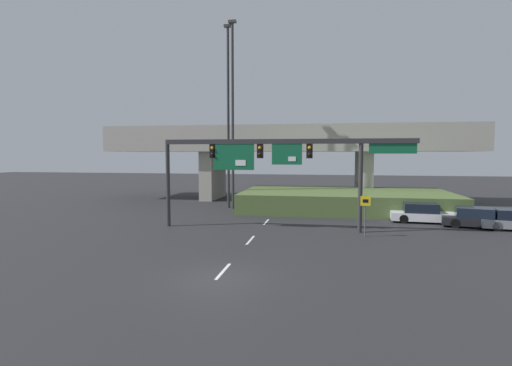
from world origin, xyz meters
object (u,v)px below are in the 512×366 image
Objects in this scene: signal_gantry at (275,156)px; parked_sedan_near_right at (422,213)px; highway_light_pole_near at (233,112)px; speed_limit_sign at (365,210)px; parked_sedan_mid_right at (476,218)px; highway_light_pole_far at (228,113)px.

parked_sedan_near_right is (10.42, 4.73, -4.27)m from signal_gantry.
highway_light_pole_near reaches higher than signal_gantry.
signal_gantry is at bearing -151.01° from parked_sedan_near_right.
parked_sedan_mid_right is (7.82, 4.48, -1.03)m from speed_limit_sign.
highway_light_pole_far is at bearing 141.91° from highway_light_pole_near.
highway_light_pole_far is 3.58× the size of parked_sedan_mid_right.
signal_gantry is 0.98× the size of highway_light_pole_near.
signal_gantry is 3.55× the size of parked_sedan_near_right.
speed_limit_sign is at bearing -12.85° from signal_gantry.
highway_light_pole_near reaches higher than speed_limit_sign.
parked_sedan_near_right is at bearing -18.13° from highway_light_pole_far.
highway_light_pole_near is at bearing 167.22° from parked_sedan_near_right.
speed_limit_sign is 7.70m from parked_sedan_near_right.
parked_sedan_mid_right is at bearing 13.15° from signal_gantry.
highway_light_pole_far reaches higher than parked_sedan_mid_right.
highway_light_pole_far is at bearing 166.43° from parked_sedan_near_right.
highway_light_pole_near is (-10.88, 10.90, 7.23)m from speed_limit_sign.
highway_light_pole_near is 0.67m from highway_light_pole_far.
speed_limit_sign is 0.15× the size of highway_light_pole_far.
parked_sedan_mid_right is at bearing -19.54° from highway_light_pole_far.
parked_sedan_near_right is (15.54, -4.85, -8.24)m from highway_light_pole_near.
signal_gantry is 3.55× the size of parked_sedan_mid_right.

